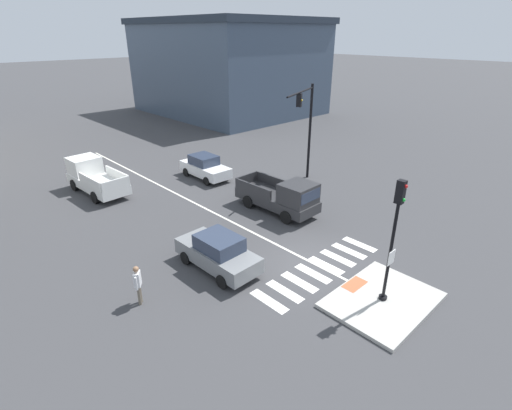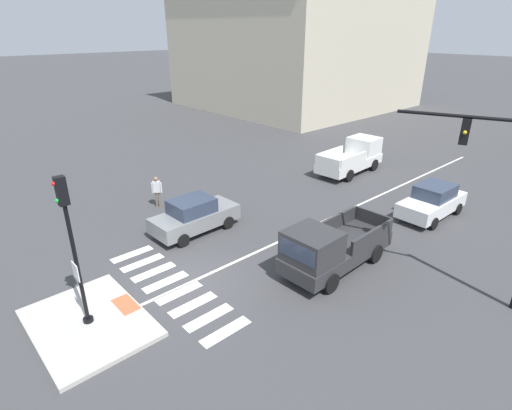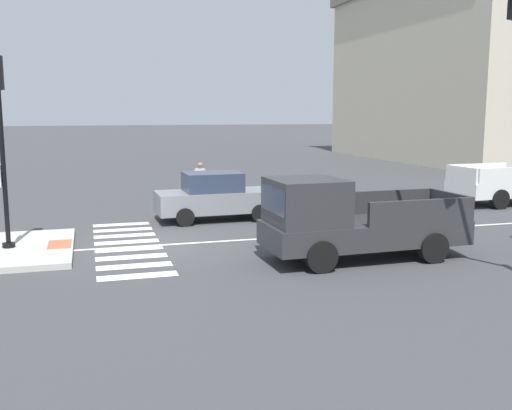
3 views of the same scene
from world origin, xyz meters
name	(u,v)px [view 1 (image 1 of 3)]	position (x,y,z in m)	size (l,w,h in m)	color
ground_plane	(310,264)	(0.00, 0.00, 0.00)	(300.00, 300.00, 0.00)	#3D3D3F
traffic_island	(382,300)	(0.00, -3.61, 0.07)	(4.33, 3.24, 0.15)	#B2AFA8
tactile_pad_front	(355,284)	(0.00, -2.35, 0.15)	(1.10, 0.60, 0.01)	#DB5B38
signal_pole	(394,232)	(0.00, -3.62, 3.10)	(0.44, 0.38, 4.91)	black
crosswalk_stripe_a	(269,301)	(-3.19, -0.55, 0.00)	(0.44, 1.80, 0.01)	silver
crosswalk_stripe_b	(285,291)	(-2.28, -0.55, 0.00)	(0.44, 1.80, 0.01)	silver
crosswalk_stripe_c	(299,282)	(-1.37, -0.55, 0.00)	(0.44, 1.80, 0.01)	silver
crosswalk_stripe_d	(313,273)	(-0.46, -0.55, 0.00)	(0.44, 1.80, 0.01)	silver
crosswalk_stripe_e	(326,265)	(0.46, -0.55, 0.00)	(0.44, 1.80, 0.01)	silver
crosswalk_stripe_f	(338,258)	(1.37, -0.55, 0.00)	(0.44, 1.80, 0.01)	silver
crosswalk_stripe_g	(349,251)	(2.28, -0.55, 0.00)	(0.44, 1.80, 0.01)	silver
crosswalk_stripe_h	(359,244)	(3.19, -0.55, 0.00)	(0.44, 1.80, 0.01)	silver
lane_centre_line	(188,199)	(0.19, 10.00, 0.00)	(0.14, 28.00, 0.01)	silver
traffic_light_mast	(306,121)	(7.98, 7.11, 4.26)	(4.41, 1.82, 6.52)	black
building_corner_left	(228,67)	(21.01, 30.76, 5.58)	(17.19, 20.66, 11.13)	#3D4C60
car_white_eastbound_far	(205,167)	(3.40, 12.41, 0.81)	(1.89, 4.13, 1.64)	white
car_grey_westbound_near	(218,252)	(-3.16, 2.64, 0.81)	(1.93, 4.14, 1.64)	slate
pickup_truck_charcoal_eastbound_mid	(283,197)	(3.12, 4.62, 0.98)	(2.16, 5.15, 2.08)	#2D2D30
pickup_truck_white_westbound_distant	(94,177)	(-3.39, 15.33, 0.98)	(2.26, 5.19, 2.08)	white
pedestrian_at_curb_left	(138,282)	(-6.88, 2.81, 0.98)	(0.40, 0.45, 1.67)	#6B6051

